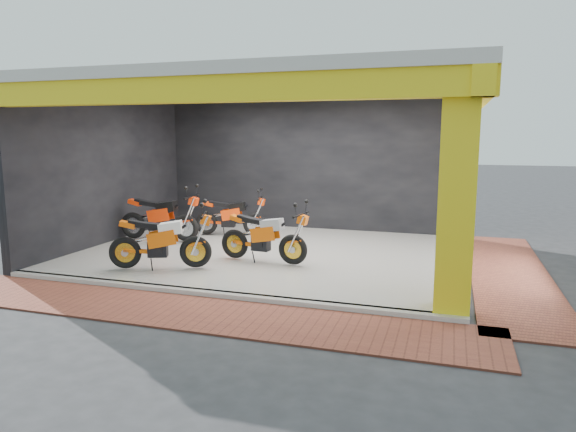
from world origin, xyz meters
name	(u,v)px	position (x,y,z in m)	size (l,w,h in m)	color
ground	(235,280)	(0.00, 0.00, 0.00)	(80.00, 80.00, 0.00)	#2D2D30
showroom_floor	(272,253)	(0.00, 2.00, 0.05)	(8.00, 6.00, 0.10)	silver
showroom_ceiling	(271,87)	(0.00, 2.00, 3.60)	(8.40, 6.40, 0.20)	beige
back_wall	(310,167)	(0.00, 5.10, 1.75)	(8.20, 0.20, 3.50)	black
left_wall	(108,171)	(-4.10, 2.00, 1.75)	(0.20, 6.20, 3.50)	black
corner_column	(457,197)	(3.75, -0.75, 1.75)	(0.50, 0.50, 3.50)	yellow
header_beam_front	(205,89)	(0.00, -1.00, 3.30)	(8.40, 0.30, 0.40)	yellow
header_beam_right	(474,97)	(4.00, 2.00, 3.30)	(0.30, 6.40, 0.40)	yellow
floor_kerb	(209,294)	(0.00, -1.02, 0.05)	(8.00, 0.20, 0.10)	silver
paver_front	(186,312)	(0.00, -1.80, 0.01)	(9.00, 1.40, 0.03)	brown
paver_right	(509,273)	(4.80, 2.00, 0.01)	(1.40, 7.00, 0.03)	brown
moto_hero	(195,237)	(-0.88, 0.19, 0.72)	(2.03, 0.75, 1.24)	#EF5F0A
moto_row_a	(293,235)	(0.81, 0.96, 0.71)	(1.99, 0.74, 1.21)	#E65C09
moto_row_b	(185,215)	(-2.24, 2.28, 0.75)	(2.14, 0.79, 1.31)	#F2360A
moto_row_d	(254,213)	(-0.99, 3.48, 0.67)	(1.88, 0.70, 1.15)	#FF410A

